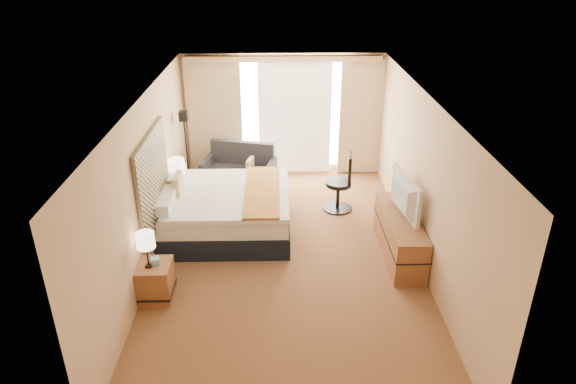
{
  "coord_description": "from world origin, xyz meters",
  "views": [
    {
      "loc": [
        -0.13,
        -7.1,
        4.57
      ],
      "look_at": [
        0.04,
        0.4,
        0.96
      ],
      "focal_mm": 32.0,
      "sensor_mm": 36.0,
      "label": 1
    }
  ],
  "objects_px": {
    "loveseat": "(240,174)",
    "desk_chair": "(342,185)",
    "lamp_right": "(177,166)",
    "television": "(399,195)",
    "bed": "(225,211)",
    "floor_lamp": "(185,137)",
    "nightstand_left": "(156,281)",
    "lamp_left": "(145,241)",
    "nightstand_right": "(184,202)",
    "media_dresser": "(400,236)"
  },
  "relations": [
    {
      "from": "lamp_left",
      "to": "loveseat",
      "type": "bearing_deg",
      "value": 74.95
    },
    {
      "from": "media_dresser",
      "to": "lamp_right",
      "type": "relative_size",
      "value": 2.97
    },
    {
      "from": "nightstand_left",
      "to": "nightstand_right",
      "type": "height_order",
      "value": "same"
    },
    {
      "from": "media_dresser",
      "to": "bed",
      "type": "xyz_separation_m",
      "value": [
        -2.89,
        0.85,
        0.05
      ]
    },
    {
      "from": "media_dresser",
      "to": "television",
      "type": "height_order",
      "value": "television"
    },
    {
      "from": "desk_chair",
      "to": "nightstand_right",
      "type": "bearing_deg",
      "value": -168.54
    },
    {
      "from": "nightstand_right",
      "to": "bed",
      "type": "distance_m",
      "value": 1.01
    },
    {
      "from": "floor_lamp",
      "to": "lamp_right",
      "type": "relative_size",
      "value": 2.89
    },
    {
      "from": "media_dresser",
      "to": "loveseat",
      "type": "distance_m",
      "value": 3.83
    },
    {
      "from": "media_dresser",
      "to": "bed",
      "type": "bearing_deg",
      "value": 163.62
    },
    {
      "from": "bed",
      "to": "lamp_left",
      "type": "height_order",
      "value": "lamp_left"
    },
    {
      "from": "nightstand_right",
      "to": "lamp_right",
      "type": "bearing_deg",
      "value": -130.07
    },
    {
      "from": "nightstand_right",
      "to": "television",
      "type": "distance_m",
      "value": 3.96
    },
    {
      "from": "loveseat",
      "to": "television",
      "type": "distance_m",
      "value": 3.79
    },
    {
      "from": "desk_chair",
      "to": "lamp_left",
      "type": "xyz_separation_m",
      "value": [
        -3.0,
        -2.71,
        0.46
      ]
    },
    {
      "from": "nightstand_left",
      "to": "desk_chair",
      "type": "distance_m",
      "value": 3.98
    },
    {
      "from": "media_dresser",
      "to": "floor_lamp",
      "type": "xyz_separation_m",
      "value": [
        -3.73,
        2.3,
        0.89
      ]
    },
    {
      "from": "desk_chair",
      "to": "lamp_right",
      "type": "distance_m",
      "value": 3.06
    },
    {
      "from": "bed",
      "to": "lamp_right",
      "type": "relative_size",
      "value": 3.67
    },
    {
      "from": "desk_chair",
      "to": "lamp_right",
      "type": "height_order",
      "value": "lamp_right"
    },
    {
      "from": "nightstand_right",
      "to": "lamp_left",
      "type": "xyz_separation_m",
      "value": [
        -0.06,
        -2.55,
        0.69
      ]
    },
    {
      "from": "nightstand_left",
      "to": "bed",
      "type": "height_order",
      "value": "bed"
    },
    {
      "from": "lamp_left",
      "to": "nightstand_left",
      "type": "bearing_deg",
      "value": 41.56
    },
    {
      "from": "lamp_left",
      "to": "lamp_right",
      "type": "xyz_separation_m",
      "value": [
        -0.0,
        2.48,
        0.05
      ]
    },
    {
      "from": "media_dresser",
      "to": "bed",
      "type": "height_order",
      "value": "bed"
    },
    {
      "from": "nightstand_left",
      "to": "lamp_left",
      "type": "height_order",
      "value": "lamp_left"
    },
    {
      "from": "floor_lamp",
      "to": "lamp_left",
      "type": "bearing_deg",
      "value": -90.44
    },
    {
      "from": "loveseat",
      "to": "lamp_right",
      "type": "xyz_separation_m",
      "value": [
        -1.02,
        -1.3,
        0.72
      ]
    },
    {
      "from": "nightstand_right",
      "to": "bed",
      "type": "xyz_separation_m",
      "value": [
        0.81,
        -0.6,
        0.12
      ]
    },
    {
      "from": "bed",
      "to": "floor_lamp",
      "type": "relative_size",
      "value": 1.27
    },
    {
      "from": "media_dresser",
      "to": "bed",
      "type": "distance_m",
      "value": 3.01
    },
    {
      "from": "nightstand_left",
      "to": "television",
      "type": "xyz_separation_m",
      "value": [
        3.65,
        1.16,
        0.75
      ]
    },
    {
      "from": "nightstand_right",
      "to": "desk_chair",
      "type": "relative_size",
      "value": 0.49
    },
    {
      "from": "loveseat",
      "to": "desk_chair",
      "type": "bearing_deg",
      "value": -15.26
    },
    {
      "from": "nightstand_left",
      "to": "lamp_right",
      "type": "bearing_deg",
      "value": 91.39
    },
    {
      "from": "floor_lamp",
      "to": "nightstand_left",
      "type": "bearing_deg",
      "value": -89.49
    },
    {
      "from": "floor_lamp",
      "to": "bed",
      "type": "bearing_deg",
      "value": -59.97
    },
    {
      "from": "nightstand_left",
      "to": "media_dresser",
      "type": "height_order",
      "value": "media_dresser"
    },
    {
      "from": "media_dresser",
      "to": "loveseat",
      "type": "relative_size",
      "value": 1.13
    },
    {
      "from": "lamp_left",
      "to": "desk_chair",
      "type": "bearing_deg",
      "value": 42.14
    },
    {
      "from": "bed",
      "to": "television",
      "type": "relative_size",
      "value": 2.0
    },
    {
      "from": "lamp_right",
      "to": "television",
      "type": "height_order",
      "value": "television"
    },
    {
      "from": "desk_chair",
      "to": "television",
      "type": "distance_m",
      "value": 1.74
    },
    {
      "from": "media_dresser",
      "to": "television",
      "type": "xyz_separation_m",
      "value": [
        -0.05,
        0.11,
        0.67
      ]
    },
    {
      "from": "media_dresser",
      "to": "floor_lamp",
      "type": "height_order",
      "value": "floor_lamp"
    },
    {
      "from": "desk_chair",
      "to": "television",
      "type": "height_order",
      "value": "television"
    },
    {
      "from": "nightstand_left",
      "to": "media_dresser",
      "type": "xyz_separation_m",
      "value": [
        3.7,
        1.05,
        0.07
      ]
    },
    {
      "from": "lamp_left",
      "to": "television",
      "type": "bearing_deg",
      "value": 18.1
    },
    {
      "from": "nightstand_right",
      "to": "media_dresser",
      "type": "height_order",
      "value": "media_dresser"
    },
    {
      "from": "nightstand_right",
      "to": "lamp_left",
      "type": "relative_size",
      "value": 1.02
    }
  ]
}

